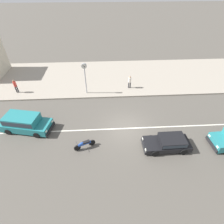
{
  "coord_description": "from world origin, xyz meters",
  "views": [
    {
      "loc": [
        -2.0,
        -11.61,
        11.67
      ],
      "look_at": [
        -1.25,
        1.54,
        0.8
      ],
      "focal_mm": 28.0,
      "sensor_mm": 36.0,
      "label": 1
    }
  ],
  "objects_px": {
    "street_clock": "(85,72)",
    "motorcycle_0": "(84,144)",
    "hatchback_black_3": "(169,142)",
    "pedestrian_near_clock": "(15,85)",
    "minivan_teal_0": "(24,122)",
    "pedestrian_mid_kerb": "(130,81)"
  },
  "relations": [
    {
      "from": "minivan_teal_0",
      "to": "motorcycle_0",
      "type": "relative_size",
      "value": 2.75
    },
    {
      "from": "street_clock",
      "to": "pedestrian_mid_kerb",
      "type": "xyz_separation_m",
      "value": [
        5.22,
        0.85,
        -1.76
      ]
    },
    {
      "from": "minivan_teal_0",
      "to": "motorcycle_0",
      "type": "xyz_separation_m",
      "value": [
        5.56,
        -2.54,
        -0.42
      ]
    },
    {
      "from": "hatchback_black_3",
      "to": "motorcycle_0",
      "type": "bearing_deg",
      "value": 177.14
    },
    {
      "from": "hatchback_black_3",
      "to": "pedestrian_near_clock",
      "type": "xyz_separation_m",
      "value": [
        -15.48,
        9.09,
        0.55
      ]
    },
    {
      "from": "street_clock",
      "to": "motorcycle_0",
      "type": "bearing_deg",
      "value": -88.21
    },
    {
      "from": "street_clock",
      "to": "hatchback_black_3",
      "type": "bearing_deg",
      "value": -49.79
    },
    {
      "from": "hatchback_black_3",
      "to": "street_clock",
      "type": "distance_m",
      "value": 11.38
    },
    {
      "from": "pedestrian_mid_kerb",
      "to": "minivan_teal_0",
      "type": "bearing_deg",
      "value": -148.34
    },
    {
      "from": "pedestrian_mid_kerb",
      "to": "motorcycle_0",
      "type": "bearing_deg",
      "value": -118.81
    },
    {
      "from": "hatchback_black_3",
      "to": "motorcycle_0",
      "type": "relative_size",
      "value": 2.23
    },
    {
      "from": "street_clock",
      "to": "minivan_teal_0",
      "type": "bearing_deg",
      "value": -133.26
    },
    {
      "from": "street_clock",
      "to": "pedestrian_mid_kerb",
      "type": "distance_m",
      "value": 5.57
    },
    {
      "from": "pedestrian_near_clock",
      "to": "pedestrian_mid_kerb",
      "type": "bearing_deg",
      "value": 1.2
    },
    {
      "from": "minivan_teal_0",
      "to": "hatchback_black_3",
      "type": "height_order",
      "value": "minivan_teal_0"
    },
    {
      "from": "motorcycle_0",
      "to": "street_clock",
      "type": "height_order",
      "value": "street_clock"
    },
    {
      "from": "hatchback_black_3",
      "to": "street_clock",
      "type": "bearing_deg",
      "value": 130.21
    },
    {
      "from": "minivan_teal_0",
      "to": "street_clock",
      "type": "height_order",
      "value": "street_clock"
    },
    {
      "from": "pedestrian_near_clock",
      "to": "pedestrian_mid_kerb",
      "type": "relative_size",
      "value": 1.06
    },
    {
      "from": "hatchback_black_3",
      "to": "motorcycle_0",
      "type": "height_order",
      "value": "hatchback_black_3"
    },
    {
      "from": "motorcycle_0",
      "to": "minivan_teal_0",
      "type": "bearing_deg",
      "value": 155.46
    },
    {
      "from": "pedestrian_near_clock",
      "to": "minivan_teal_0",
      "type": "bearing_deg",
      "value": -64.35
    }
  ]
}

